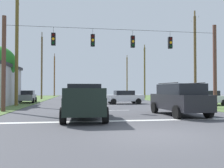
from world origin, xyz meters
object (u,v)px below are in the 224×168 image
at_px(utility_pole_distant_left, 54,75).
at_px(utility_pole_distant_right, 42,66).
at_px(distant_car_crossing_white, 206,98).
at_px(utility_pole_mid_right, 195,59).
at_px(utility_pole_near_left, 127,75).
at_px(utility_pole_far_right, 145,72).
at_px(pickup_truck, 84,101).
at_px(distant_car_far_parked, 124,97).
at_px(utility_pole_far_left, 17,51).
at_px(suv_black, 179,99).
at_px(overhead_signal_span, 116,60).
at_px(distant_car_oncoming, 27,96).

bearing_deg(utility_pole_distant_left, utility_pole_distant_right, -91.09).
bearing_deg(distant_car_crossing_white, utility_pole_distant_left, 117.60).
distance_m(utility_pole_mid_right, utility_pole_near_left, 34.33).
relative_size(utility_pole_far_right, utility_pole_distant_right, 0.87).
distance_m(pickup_truck, distant_car_far_parked, 13.64).
xyz_separation_m(distant_car_far_parked, utility_pole_far_left, (-11.32, -1.57, 4.74)).
xyz_separation_m(suv_black, distant_car_crossing_white, (6.73, 8.22, -0.27)).
relative_size(pickup_truck, utility_pole_far_right, 0.55).
xyz_separation_m(utility_pole_near_left, utility_pole_distant_left, (-18.15, 0.73, -0.04)).
height_order(pickup_truck, utility_pole_distant_right, utility_pole_distant_right).
distance_m(utility_pole_far_right, utility_pole_far_left, 24.98).
distance_m(pickup_truck, utility_pole_distant_left, 45.68).
height_order(overhead_signal_span, utility_pole_near_left, utility_pole_near_left).
bearing_deg(distant_car_crossing_white, distant_car_oncoming, 158.73).
relative_size(distant_car_far_parked, utility_pole_near_left, 0.42).
distance_m(suv_black, utility_pole_far_right, 28.27).
distance_m(utility_pole_far_right, utility_pole_distant_right, 18.37).
xyz_separation_m(utility_pole_far_right, utility_pole_near_left, (0.15, 16.18, 0.34)).
distance_m(overhead_signal_span, distant_car_crossing_white, 11.34).
height_order(distant_car_far_parked, utility_pole_far_right, utility_pole_far_right).
xyz_separation_m(distant_car_crossing_white, utility_pole_near_left, (-0.72, 35.34, 4.43)).
xyz_separation_m(distant_car_far_parked, utility_pole_mid_right, (7.22, -2.75, 4.15)).
bearing_deg(pickup_truck, utility_pole_near_left, 74.87).
xyz_separation_m(pickup_truck, utility_pole_far_right, (11.84, 28.16, 3.91)).
distance_m(utility_pole_mid_right, utility_pole_distant_left, 39.52).
distance_m(distant_car_far_parked, utility_pole_far_right, 17.41).
bearing_deg(overhead_signal_span, utility_pole_mid_right, 28.24).
height_order(distant_car_far_parked, utility_pole_distant_right, utility_pole_distant_right).
xyz_separation_m(utility_pole_mid_right, utility_pole_near_left, (-0.07, 34.33, 0.28)).
bearing_deg(overhead_signal_span, distant_car_oncoming, 128.44).
bearing_deg(utility_pole_mid_right, suv_black, -123.38).
relative_size(distant_car_oncoming, utility_pole_distant_left, 0.42).
relative_size(distant_car_far_parked, utility_pole_distant_left, 0.42).
relative_size(utility_pole_near_left, utility_pole_distant_right, 0.91).
height_order(utility_pole_far_right, utility_pole_distant_left, utility_pole_distant_left).
height_order(distant_car_oncoming, utility_pole_distant_left, utility_pole_distant_left).
height_order(distant_car_crossing_white, utility_pole_mid_right, utility_pole_mid_right).
bearing_deg(distant_car_crossing_white, utility_pole_far_left, 173.47).
relative_size(utility_pole_mid_right, utility_pole_near_left, 0.97).
bearing_deg(distant_car_far_parked, distant_car_crossing_white, -25.56).
height_order(suv_black, distant_car_oncoming, suv_black).
bearing_deg(utility_pole_far_left, utility_pole_distant_right, 90.04).
xyz_separation_m(overhead_signal_span, utility_pole_distant_right, (-9.10, 22.42, 1.72)).
bearing_deg(utility_pole_near_left, utility_pole_far_right, -90.54).
height_order(overhead_signal_span, utility_pole_distant_left, utility_pole_distant_left).
bearing_deg(distant_car_oncoming, overhead_signal_span, -51.56).
bearing_deg(utility_pole_far_left, suv_black, -39.91).
xyz_separation_m(overhead_signal_span, suv_black, (3.37, -4.16, -2.89)).
bearing_deg(overhead_signal_span, utility_pole_far_left, 145.43).
bearing_deg(pickup_truck, suv_black, 7.33).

